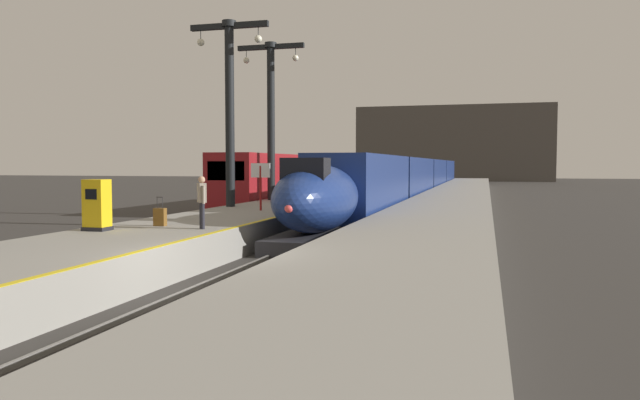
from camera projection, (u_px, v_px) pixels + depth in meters
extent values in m
plane|color=#33302D|center=(212.00, 297.00, 14.27)|extent=(260.00, 260.00, 0.00)
cube|color=gray|center=(322.00, 205.00, 39.14)|extent=(4.80, 110.00, 1.05)
cube|color=gray|center=(450.00, 207.00, 37.00)|extent=(4.80, 110.00, 1.05)
cube|color=yellow|center=(356.00, 197.00, 38.50)|extent=(0.20, 107.80, 0.01)
cube|color=slate|center=(379.00, 210.00, 40.94)|extent=(0.08, 110.00, 0.12)
cube|color=slate|center=(402.00, 210.00, 40.54)|extent=(0.08, 110.00, 0.12)
cube|color=slate|center=(267.00, 207.00, 43.08)|extent=(0.08, 110.00, 0.12)
cube|color=slate|center=(287.00, 208.00, 42.68)|extent=(0.08, 110.00, 0.12)
ellipsoid|color=navy|center=(318.00, 198.00, 23.08)|extent=(2.78, 7.15, 2.56)
cube|color=#28282D|center=(315.00, 240.00, 22.83)|extent=(2.46, 6.08, 0.55)
cube|color=black|center=(305.00, 171.00, 21.47)|extent=(1.59, 1.00, 0.90)
sphere|color=#F24C4C|center=(289.00, 209.00, 19.72)|extent=(0.28, 0.28, 0.28)
cube|color=navy|center=(364.00, 184.00, 31.87)|extent=(2.90, 14.00, 3.05)
cube|color=black|center=(338.00, 174.00, 32.21)|extent=(0.04, 11.90, 0.80)
cube|color=black|center=(391.00, 174.00, 31.46)|extent=(0.04, 11.90, 0.80)
cube|color=silver|center=(364.00, 208.00, 31.94)|extent=(2.92, 13.30, 0.24)
cube|color=black|center=(345.00, 227.00, 27.66)|extent=(2.03, 2.20, 0.56)
cube|color=black|center=(379.00, 212.00, 36.29)|extent=(2.03, 2.20, 0.56)
cube|color=navy|center=(405.00, 178.00, 47.85)|extent=(2.90, 18.00, 3.05)
cube|color=black|center=(387.00, 171.00, 48.19)|extent=(0.04, 15.84, 0.80)
cube|color=black|center=(423.00, 171.00, 47.44)|extent=(0.04, 15.84, 0.80)
cube|color=black|center=(394.00, 205.00, 42.06)|extent=(2.03, 2.20, 0.56)
cube|color=black|center=(414.00, 196.00, 53.84)|extent=(2.03, 2.20, 0.56)
cube|color=navy|center=(427.00, 174.00, 65.75)|extent=(2.90, 18.00, 3.05)
cube|color=black|center=(414.00, 169.00, 66.10)|extent=(0.04, 15.84, 0.80)
cube|color=black|center=(441.00, 169.00, 65.35)|extent=(0.04, 15.84, 0.80)
cube|color=black|center=(421.00, 193.00, 59.97)|extent=(2.03, 2.20, 0.56)
cube|color=black|center=(432.00, 188.00, 71.75)|extent=(2.03, 2.20, 0.56)
cube|color=navy|center=(440.00, 172.00, 83.66)|extent=(2.90, 18.00, 3.05)
cube|color=black|center=(430.00, 168.00, 84.00)|extent=(0.04, 15.84, 0.80)
cube|color=black|center=(451.00, 168.00, 83.25)|extent=(0.04, 15.84, 0.80)
cube|color=black|center=(436.00, 186.00, 77.87)|extent=(2.03, 2.20, 0.56)
cube|color=black|center=(443.00, 184.00, 89.66)|extent=(2.03, 2.20, 0.56)
cube|color=maroon|center=(278.00, 178.00, 43.13)|extent=(2.85, 18.00, 3.30)
cube|color=black|center=(226.00, 171.00, 34.47)|extent=(2.28, 0.08, 1.10)
cube|color=black|center=(260.00, 171.00, 43.47)|extent=(0.04, 15.30, 0.90)
cube|color=black|center=(297.00, 171.00, 42.73)|extent=(0.04, 15.30, 0.90)
cube|color=black|center=(248.00, 210.00, 37.69)|extent=(2.00, 2.00, 0.52)
cube|color=black|center=(302.00, 200.00, 48.78)|extent=(2.00, 2.00, 0.52)
cube|color=maroon|center=(339.00, 174.00, 61.03)|extent=(2.85, 18.00, 3.30)
cylinder|color=black|center=(230.00, 114.00, 29.49)|extent=(0.44, 0.44, 8.98)
cylinder|color=black|center=(229.00, 24.00, 29.23)|extent=(0.68, 0.68, 0.30)
cube|color=black|center=(229.00, 26.00, 29.24)|extent=(4.00, 0.24, 0.28)
cylinder|color=black|center=(201.00, 35.00, 29.66)|extent=(0.03, 0.03, 0.60)
sphere|color=#EFEACC|center=(201.00, 42.00, 29.68)|extent=(0.36, 0.36, 0.36)
cylinder|color=black|center=(258.00, 31.00, 28.86)|extent=(0.03, 0.03, 0.60)
sphere|color=#EFEACC|center=(258.00, 39.00, 28.88)|extent=(0.36, 0.36, 0.36)
cylinder|color=black|center=(271.00, 122.00, 35.11)|extent=(0.44, 0.44, 9.06)
cylinder|color=black|center=(271.00, 45.00, 34.86)|extent=(0.68, 0.68, 0.30)
cube|color=black|center=(271.00, 47.00, 34.86)|extent=(4.00, 0.24, 0.28)
cylinder|color=black|center=(246.00, 54.00, 35.28)|extent=(0.03, 0.03, 0.60)
sphere|color=#EFEACC|center=(246.00, 60.00, 35.30)|extent=(0.36, 0.36, 0.36)
cylinder|color=black|center=(296.00, 52.00, 34.49)|extent=(0.03, 0.03, 0.60)
sphere|color=#EFEACC|center=(296.00, 58.00, 34.51)|extent=(0.36, 0.36, 0.36)
cylinder|color=#23232D|center=(203.00, 216.00, 19.38)|extent=(0.13, 0.13, 0.85)
cylinder|color=#23232D|center=(201.00, 215.00, 19.53)|extent=(0.13, 0.13, 0.85)
cube|color=gray|center=(202.00, 193.00, 19.41)|extent=(0.41, 0.43, 0.62)
cylinder|color=gray|center=(204.00, 195.00, 19.19)|extent=(0.09, 0.09, 0.58)
cylinder|color=gray|center=(200.00, 194.00, 19.63)|extent=(0.09, 0.09, 0.58)
sphere|color=tan|center=(202.00, 180.00, 19.39)|extent=(0.22, 0.22, 0.22)
cylinder|color=#23232D|center=(313.00, 194.00, 34.07)|extent=(0.13, 0.13, 0.85)
cylinder|color=#23232D|center=(316.00, 194.00, 34.06)|extent=(0.13, 0.13, 0.85)
cube|color=gray|center=(315.00, 181.00, 34.02)|extent=(0.42, 0.30, 0.62)
cylinder|color=gray|center=(311.00, 181.00, 34.03)|extent=(0.09, 0.09, 0.58)
cylinder|color=gray|center=(319.00, 181.00, 34.02)|extent=(0.09, 0.09, 0.58)
sphere|color=tan|center=(315.00, 173.00, 34.00)|extent=(0.22, 0.22, 0.22)
cube|color=brown|center=(160.00, 217.00, 20.39)|extent=(0.40, 0.22, 0.60)
cylinder|color=#262628|center=(157.00, 203.00, 20.39)|extent=(0.02, 0.02, 0.36)
cylinder|color=#262628|center=(162.00, 203.00, 20.33)|extent=(0.02, 0.02, 0.36)
cube|color=#262628|center=(160.00, 197.00, 20.35)|extent=(0.22, 0.03, 0.02)
cube|color=yellow|center=(97.00, 205.00, 18.97)|extent=(0.70, 0.56, 1.60)
cube|color=black|center=(91.00, 194.00, 18.67)|extent=(0.40, 0.02, 0.32)
cube|color=black|center=(97.00, 229.00, 19.01)|extent=(0.76, 0.62, 0.12)
cylinder|color=maroon|center=(261.00, 188.00, 27.19)|extent=(0.10, 0.10, 2.00)
cube|color=white|center=(261.00, 170.00, 27.14)|extent=(0.90, 0.06, 0.64)
cube|color=#4C4742|center=(452.00, 143.00, 112.05)|extent=(36.00, 2.00, 14.00)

